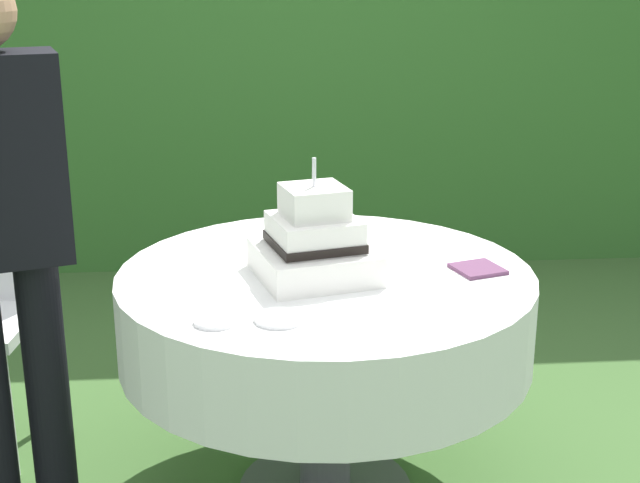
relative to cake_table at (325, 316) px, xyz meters
name	(u,v)px	position (x,y,z in m)	size (l,w,h in m)	color
foliage_hedge	(287,47)	(0.00, 2.37, 0.56)	(5.88, 0.41, 2.33)	#336628
cake_table	(325,316)	(0.00, 0.00, 0.00)	(1.23, 1.23, 0.74)	#4C4C51
wedding_cake	(315,243)	(-0.03, -0.03, 0.24)	(0.39, 0.39, 0.35)	white
serving_plate_near	(216,321)	(-0.31, -0.36, 0.15)	(0.11, 0.11, 0.01)	white
serving_plate_far	(279,319)	(-0.15, -0.36, 0.15)	(0.13, 0.13, 0.01)	white
napkin_stack	(478,269)	(0.45, -0.03, 0.15)	(0.13, 0.13, 0.01)	#603856
standing_person	(0,233)	(-0.88, -0.15, 0.33)	(0.40, 0.30, 1.60)	black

